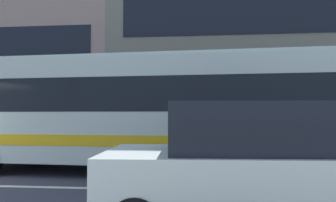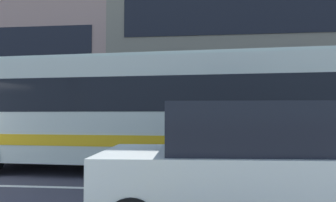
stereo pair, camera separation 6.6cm
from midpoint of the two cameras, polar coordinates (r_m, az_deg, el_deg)
apartment_block_right at (r=21.35m, az=25.89°, el=9.15°), size 24.41×8.30×11.71m
transit_bus at (r=8.60m, az=-0.78°, el=-1.56°), size 11.33×3.24×3.16m
sedan_oncoming at (r=4.60m, az=14.68°, el=-11.95°), size 4.29×2.09×1.75m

